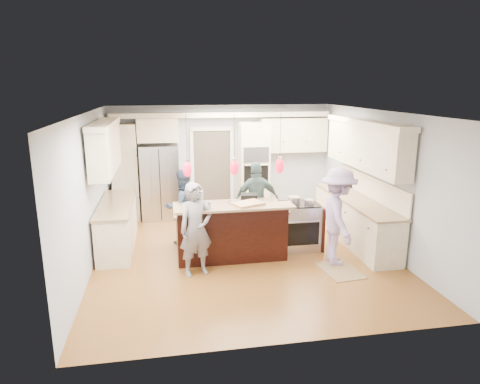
% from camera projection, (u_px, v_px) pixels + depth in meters
% --- Properties ---
extents(ground_plane, '(6.00, 6.00, 0.00)m').
position_uv_depth(ground_plane, '(243.00, 254.00, 8.26)').
color(ground_plane, olive).
rests_on(ground_plane, ground).
extents(room_shell, '(5.54, 6.04, 2.72)m').
position_uv_depth(room_shell, '(243.00, 161.00, 7.81)').
color(room_shell, '#B2BCC6').
rests_on(room_shell, ground).
extents(refrigerator, '(0.90, 0.70, 1.80)m').
position_uv_depth(refrigerator, '(160.00, 182.00, 10.30)').
color(refrigerator, '#B7B7BC').
rests_on(refrigerator, ground).
extents(oven_column, '(0.72, 0.69, 2.30)m').
position_uv_depth(oven_column, '(253.00, 169.00, 10.65)').
color(oven_column, '#F5EAC7').
rests_on(oven_column, ground).
extents(back_upper_cabinets, '(5.30, 0.61, 2.54)m').
position_uv_depth(back_upper_cabinets, '(192.00, 149.00, 10.36)').
color(back_upper_cabinets, '#F5EAC7').
rests_on(back_upper_cabinets, ground).
extents(right_counter_run, '(0.64, 3.10, 2.51)m').
position_uv_depth(right_counter_run, '(359.00, 192.00, 8.70)').
color(right_counter_run, '#F5EAC7').
rests_on(right_counter_run, ground).
extents(left_cabinets, '(0.64, 2.30, 2.51)m').
position_uv_depth(left_cabinets, '(113.00, 196.00, 8.35)').
color(left_cabinets, '#F5EAC7').
rests_on(left_cabinets, ground).
extents(kitchen_island, '(2.10, 1.46, 1.12)m').
position_uv_depth(kitchen_island, '(230.00, 230.00, 8.17)').
color(kitchen_island, black).
rests_on(kitchen_island, ground).
extents(island_range, '(0.82, 0.71, 0.92)m').
position_uv_depth(island_range, '(299.00, 226.00, 8.48)').
color(island_range, '#B7B7BC').
rests_on(island_range, ground).
extents(pendant_lights, '(1.75, 0.15, 1.03)m').
position_uv_depth(pendant_lights, '(234.00, 167.00, 7.29)').
color(pendant_lights, black).
rests_on(pendant_lights, ground).
extents(person_bar_end, '(0.68, 0.55, 1.61)m').
position_uv_depth(person_bar_end, '(196.00, 229.00, 7.21)').
color(person_bar_end, slate).
rests_on(person_bar_end, ground).
extents(person_far_left, '(0.92, 0.83, 1.55)m').
position_uv_depth(person_far_left, '(183.00, 206.00, 8.69)').
color(person_far_left, '#2E415A').
rests_on(person_far_left, ground).
extents(person_far_right, '(0.98, 0.44, 1.64)m').
position_uv_depth(person_far_right, '(257.00, 201.00, 8.94)').
color(person_far_right, '#435E5C').
rests_on(person_far_right, ground).
extents(person_range_side, '(0.79, 1.21, 1.77)m').
position_uv_depth(person_range_side, '(338.00, 216.00, 7.65)').
color(person_range_side, '#AC92C5').
rests_on(person_range_side, ground).
extents(floor_rug, '(0.67, 0.91, 0.01)m').
position_uv_depth(floor_rug, '(340.00, 270.00, 7.51)').
color(floor_rug, '#927C4F').
rests_on(floor_rug, ground).
extents(water_bottle, '(0.09, 0.09, 0.31)m').
position_uv_depth(water_bottle, '(201.00, 200.00, 7.24)').
color(water_bottle, silver).
rests_on(water_bottle, kitchen_island).
extents(beer_bottle_a, '(0.06, 0.06, 0.24)m').
position_uv_depth(beer_bottle_a, '(199.00, 202.00, 7.29)').
color(beer_bottle_a, '#451E0C').
rests_on(beer_bottle_a, kitchen_island).
extents(beer_bottle_b, '(0.08, 0.08, 0.26)m').
position_uv_depth(beer_bottle_b, '(192.00, 201.00, 7.29)').
color(beer_bottle_b, '#451E0C').
rests_on(beer_bottle_b, kitchen_island).
extents(beer_bottle_c, '(0.06, 0.06, 0.22)m').
position_uv_depth(beer_bottle_c, '(198.00, 202.00, 7.28)').
color(beer_bottle_c, '#451E0C').
rests_on(beer_bottle_c, kitchen_island).
extents(drink_can, '(0.08, 0.08, 0.12)m').
position_uv_depth(drink_can, '(209.00, 205.00, 7.30)').
color(drink_can, '#B7B7BC').
rests_on(drink_can, kitchen_island).
extents(cutting_board, '(0.61, 0.53, 0.04)m').
position_uv_depth(cutting_board, '(248.00, 204.00, 7.53)').
color(cutting_board, tan).
rests_on(cutting_board, kitchen_island).
extents(pot_large, '(0.23, 0.23, 0.14)m').
position_uv_depth(pot_large, '(294.00, 200.00, 8.36)').
color(pot_large, '#B7B7BC').
rests_on(pot_large, island_range).
extents(pot_small, '(0.18, 0.18, 0.09)m').
position_uv_depth(pot_small, '(309.00, 202.00, 8.32)').
color(pot_small, '#B7B7BC').
rests_on(pot_small, island_range).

